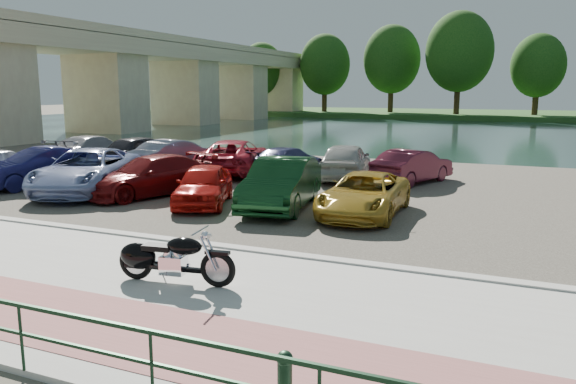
{
  "coord_description": "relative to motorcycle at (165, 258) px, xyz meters",
  "views": [
    {
      "loc": [
        5.71,
        -8.75,
        3.62
      ],
      "look_at": [
        0.25,
        3.92,
        1.1
      ],
      "focal_mm": 35.0,
      "sensor_mm": 36.0,
      "label": 1
    }
  ],
  "objects": [
    {
      "name": "car_11",
      "position": [
        -3.29,
        13.28,
        0.09
      ],
      "size": [
        2.22,
        4.38,
        1.22
      ],
      "primitive_type": "imported",
      "rotation": [
        0.0,
        0.0,
        3.02
      ],
      "color": "navy",
      "rests_on": "parking_lot"
    },
    {
      "name": "railing",
      "position": [
        0.31,
        -3.49,
        0.23
      ],
      "size": [
        24.04,
        0.05,
        0.9
      ],
      "color": "black",
      "rests_on": "promenade"
    },
    {
      "name": "car_6",
      "position": [
        1.77,
        7.16,
        0.09
      ],
      "size": [
        2.17,
        4.47,
        1.22
      ],
      "primitive_type": "imported",
      "rotation": [
        0.0,
        0.0,
        0.03
      ],
      "color": "#B38E29",
      "rests_on": "parking_lot"
    },
    {
      "name": "car_4",
      "position": [
        -3.28,
        6.63,
        0.12
      ],
      "size": [
        2.78,
        4.04,
        1.28
      ],
      "primitive_type": "imported",
      "rotation": [
        0.0,
        0.0,
        0.37
      ],
      "color": "#B1100B",
      "rests_on": "parking_lot"
    },
    {
      "name": "promenade",
      "position": [
        0.31,
        -0.49,
        -0.51
      ],
      "size": [
        60.0,
        6.0,
        0.1
      ],
      "primitive_type": "cube",
      "color": "#B4B1AA",
      "rests_on": "ground"
    },
    {
      "name": "kerb",
      "position": [
        0.31,
        2.51,
        -0.49
      ],
      "size": [
        60.0,
        0.3,
        0.14
      ],
      "primitive_type": "cube",
      "color": "#B4B1AA",
      "rests_on": "ground"
    },
    {
      "name": "motorcycle",
      "position": [
        0.0,
        0.0,
        0.0
      ],
      "size": [
        2.32,
        0.77,
        1.05
      ],
      "rotation": [
        0.0,
        0.0,
        0.14
      ],
      "color": "black",
      "rests_on": "promenade"
    },
    {
      "name": "parking_lot",
      "position": [
        0.31,
        11.51,
        -0.54
      ],
      "size": [
        60.0,
        18.0,
        0.04
      ],
      "primitive_type": "cube",
      "color": "#3C3830",
      "rests_on": "ground"
    },
    {
      "name": "car_10",
      "position": [
        -5.62,
        12.87,
        0.22
      ],
      "size": [
        3.88,
        5.8,
        1.48
      ],
      "primitive_type": "imported",
      "rotation": [
        0.0,
        0.0,
        3.43
      ],
      "color": "#AA1C2C",
      "rests_on": "parking_lot"
    },
    {
      "name": "car_5",
      "position": [
        -0.82,
        7.13,
        0.24
      ],
      "size": [
        2.37,
        4.85,
        1.53
      ],
      "primitive_type": "imported",
      "rotation": [
        0.0,
        0.0,
        0.17
      ],
      "color": "#0E3617",
      "rests_on": "parking_lot"
    },
    {
      "name": "bridge",
      "position": [
        -27.69,
        41.53,
        4.96
      ],
      "size": [
        7.0,
        56.0,
        8.55
      ],
      "color": "tan",
      "rests_on": "ground"
    },
    {
      "name": "car_3",
      "position": [
        -5.81,
        7.3,
        0.16
      ],
      "size": [
        3.5,
        5.04,
        1.35
      ],
      "primitive_type": "imported",
      "rotation": [
        0.0,
        0.0,
        -0.38
      ],
      "color": "maroon",
      "rests_on": "parking_lot"
    },
    {
      "name": "car_8",
      "position": [
        -10.74,
        13.19,
        0.22
      ],
      "size": [
        2.25,
        4.55,
        1.49
      ],
      "primitive_type": "imported",
      "rotation": [
        0.0,
        0.0,
        3.03
      ],
      "color": "black",
      "rests_on": "parking_lot"
    },
    {
      "name": "car_7",
      "position": [
        -13.24,
        12.72,
        0.2
      ],
      "size": [
        2.53,
        5.14,
        1.44
      ],
      "primitive_type": "imported",
      "rotation": [
        0.0,
        0.0,
        3.25
      ],
      "color": "gray",
      "rests_on": "parking_lot"
    },
    {
      "name": "pink_path",
      "position": [
        0.31,
        -1.99,
        -0.46
      ],
      "size": [
        60.0,
        2.0,
        0.01
      ],
      "primitive_type": "cube",
      "color": "#955654",
      "rests_on": "promenade"
    },
    {
      "name": "car_1",
      "position": [
        -10.72,
        7.16,
        0.2
      ],
      "size": [
        2.84,
        4.65,
        1.45
      ],
      "primitive_type": "imported",
      "rotation": [
        0.0,
        0.0,
        -0.32
      ],
      "color": "#161646",
      "rests_on": "parking_lot"
    },
    {
      "name": "car_13",
      "position": [
        1.92,
        13.49,
        0.14
      ],
      "size": [
        2.69,
        4.22,
        1.31
      ],
      "primitive_type": "imported",
      "rotation": [
        0.0,
        0.0,
        2.79
      ],
      "color": "#4D1423",
      "rests_on": "parking_lot"
    },
    {
      "name": "river",
      "position": [
        0.31,
        40.51,
        -0.56
      ],
      "size": [
        120.0,
        40.0,
        0.0
      ],
      "primitive_type": "cube",
      "color": "#192E29",
      "rests_on": "ground"
    },
    {
      "name": "car_12",
      "position": [
        -0.73,
        13.29,
        0.23
      ],
      "size": [
        2.5,
        4.65,
        1.5
      ],
      "primitive_type": "imported",
      "rotation": [
        0.0,
        0.0,
        3.31
      ],
      "color": "#A2A19D",
      "rests_on": "parking_lot"
    },
    {
      "name": "far_trees",
      "position": [
        4.67,
        66.3,
        6.93
      ],
      "size": [
        70.25,
        10.68,
        12.52
      ],
      "color": "#322312",
      "rests_on": "far_bank"
    },
    {
      "name": "far_bank",
      "position": [
        0.31,
        72.51,
        -0.26
      ],
      "size": [
        120.0,
        24.0,
        0.6
      ],
      "primitive_type": "cube",
      "color": "#1E4117",
      "rests_on": "ground"
    },
    {
      "name": "ground",
      "position": [
        0.31,
        0.51,
        -0.56
      ],
      "size": [
        200.0,
        200.0,
        0.0
      ],
      "primitive_type": "plane",
      "color": "#595447",
      "rests_on": "ground"
    },
    {
      "name": "car_2",
      "position": [
        -8.16,
        6.86,
        0.24
      ],
      "size": [
        4.27,
        6.05,
        1.53
      ],
      "primitive_type": "imported",
      "rotation": [
        0.0,
        0.0,
        0.35
      ],
      "color": "#8492C0",
      "rests_on": "parking_lot"
    },
    {
      "name": "car_9",
      "position": [
        -8.36,
        12.58,
        0.19
      ],
      "size": [
        2.42,
        4.53,
        1.42
      ],
      "primitive_type": "imported",
      "rotation": [
        0.0,
        0.0,
        2.92
      ],
      "color": "slate",
      "rests_on": "parking_lot"
    }
  ]
}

